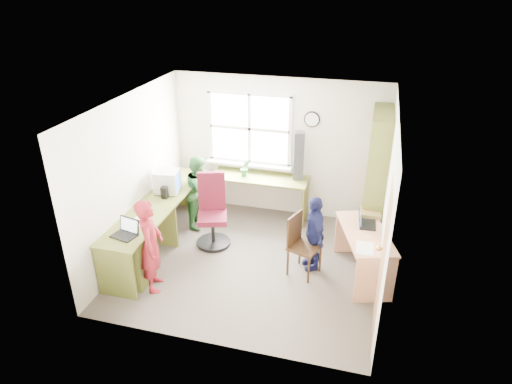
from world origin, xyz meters
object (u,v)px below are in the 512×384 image
(wooden_chair, at_px, (301,242))
(crt_monitor, at_px, (167,181))
(l_desk, at_px, (160,234))
(potted_plant, at_px, (245,168))
(laptop_right, at_px, (365,222))
(laptop_left, at_px, (126,231))
(person_red, at_px, (151,245))
(swivel_chair, at_px, (212,214))
(bookshelf, at_px, (376,181))
(person_navy, at_px, (314,233))
(right_desk, at_px, (364,244))
(cd_tower, at_px, (299,156))
(person_green, at_px, (200,191))

(wooden_chair, relative_size, crt_monitor, 2.22)
(l_desk, bearing_deg, crt_monitor, 104.60)
(potted_plant, bearing_deg, laptop_right, -27.71)
(laptop_left, relative_size, person_red, 0.28)
(wooden_chair, bearing_deg, l_desk, -152.64)
(swivel_chair, height_order, crt_monitor, swivel_chair)
(bookshelf, distance_m, laptop_right, 0.91)
(l_desk, bearing_deg, person_red, -73.26)
(crt_monitor, xyz_separation_m, potted_plant, (1.01, 0.91, -0.04))
(laptop_right, relative_size, person_red, 0.24)
(wooden_chair, distance_m, laptop_right, 0.94)
(laptop_right, bearing_deg, person_navy, 102.05)
(bookshelf, relative_size, potted_plant, 7.32)
(l_desk, distance_m, right_desk, 2.92)
(crt_monitor, bearing_deg, potted_plant, 34.10)
(right_desk, relative_size, wooden_chair, 1.48)
(right_desk, height_order, cd_tower, cd_tower)
(bookshelf, xyz_separation_m, person_navy, (-0.77, -1.05, -0.43))
(l_desk, relative_size, swivel_chair, 2.57)
(crt_monitor, bearing_deg, bookshelf, 4.56)
(l_desk, height_order, laptop_right, laptop_right)
(person_navy, bearing_deg, cd_tower, 176.73)
(right_desk, bearing_deg, laptop_left, 179.48)
(bookshelf, distance_m, person_red, 3.48)
(cd_tower, bearing_deg, laptop_left, -139.31)
(laptop_right, height_order, person_green, person_green)
(laptop_left, height_order, potted_plant, potted_plant)
(bookshelf, relative_size, person_green, 1.70)
(wooden_chair, bearing_deg, person_green, 173.92)
(right_desk, relative_size, person_navy, 1.17)
(right_desk, distance_m, person_green, 2.83)
(crt_monitor, relative_size, laptop_left, 1.10)
(person_red, bearing_deg, right_desk, -89.52)
(person_green, bearing_deg, bookshelf, -87.06)
(person_green, bearing_deg, potted_plant, -54.44)
(swivel_chair, bearing_deg, cd_tower, 25.58)
(laptop_left, bearing_deg, right_desk, 30.26)
(bookshelf, relative_size, cd_tower, 2.55)
(cd_tower, bearing_deg, crt_monitor, -162.40)
(potted_plant, bearing_deg, swivel_chair, -103.90)
(crt_monitor, bearing_deg, l_desk, -83.33)
(potted_plant, bearing_deg, crt_monitor, -137.98)
(laptop_left, bearing_deg, wooden_chair, 33.21)
(wooden_chair, xyz_separation_m, potted_plant, (-1.22, 1.42, 0.40))
(cd_tower, height_order, potted_plant, cd_tower)
(wooden_chair, bearing_deg, person_navy, 65.92)
(l_desk, distance_m, person_green, 1.19)
(swivel_chair, height_order, cd_tower, cd_tower)
(laptop_right, relative_size, person_navy, 0.28)
(person_navy, bearing_deg, wooden_chair, -67.23)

